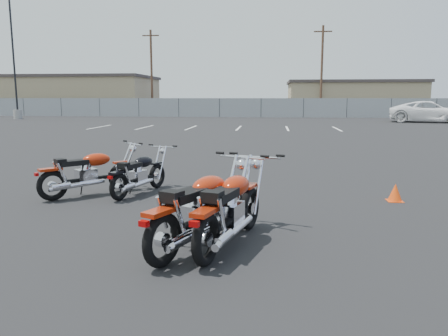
# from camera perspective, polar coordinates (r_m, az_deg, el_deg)

# --- Properties ---
(ground) EXTENTS (120.00, 120.00, 0.00)m
(ground) POSITION_cam_1_polar(r_m,az_deg,el_deg) (7.46, -2.04, -5.65)
(ground) COLOR black
(ground) RESTS_ON ground
(motorcycle_front_red) EXTENTS (1.71, 1.74, 1.01)m
(motorcycle_front_red) POSITION_cam_1_polar(r_m,az_deg,el_deg) (8.92, -17.31, -0.58)
(motorcycle_front_red) COLOR black
(motorcycle_front_red) RESTS_ON ground
(motorcycle_second_black) EXTENTS (0.97, 1.83, 0.90)m
(motorcycle_second_black) POSITION_cam_1_polar(r_m,az_deg,el_deg) (8.83, -11.01, -0.74)
(motorcycle_second_black) COLOR black
(motorcycle_second_black) RESTS_ON ground
(motorcycle_third_red) EXTENTS (1.08, 2.21, 1.09)m
(motorcycle_third_red) POSITION_cam_1_polar(r_m,az_deg,el_deg) (5.65, 0.92, -5.31)
(motorcycle_third_red) COLOR black
(motorcycle_third_red) RESTS_ON ground
(motorcycle_rear_red) EXTENTS (1.37, 2.20, 1.11)m
(motorcycle_rear_red) POSITION_cam_1_polar(r_m,az_deg,el_deg) (5.58, -3.03, -5.44)
(motorcycle_rear_red) COLOR black
(motorcycle_rear_red) RESTS_ON ground
(training_cone_near) EXTENTS (0.28, 0.28, 0.33)m
(training_cone_near) POSITION_cam_1_polar(r_m,az_deg,el_deg) (8.72, 21.46, -2.99)
(training_cone_near) COLOR #FF4A0D
(training_cone_near) RESTS_ON ground
(light_pole_west) EXTENTS (0.80, 0.70, 10.86)m
(light_pole_west) POSITION_cam_1_polar(r_m,az_deg,el_deg) (42.59, -25.56, 9.66)
(light_pole_west) COLOR gray
(light_pole_west) RESTS_ON ground
(chainlink_fence) EXTENTS (80.06, 0.06, 1.80)m
(chainlink_fence) POSITION_cam_1_polar(r_m,az_deg,el_deg) (42.16, 4.86, 7.85)
(chainlink_fence) COLOR gray
(chainlink_fence) RESTS_ON ground
(tan_building_west) EXTENTS (18.40, 10.40, 4.30)m
(tan_building_west) POSITION_cam_1_polar(r_m,az_deg,el_deg) (54.27, -19.14, 9.02)
(tan_building_west) COLOR tan
(tan_building_west) RESTS_ON ground
(tan_building_east) EXTENTS (14.40, 9.40, 3.70)m
(tan_building_east) POSITION_cam_1_polar(r_m,az_deg,el_deg) (51.91, 16.37, 8.83)
(tan_building_east) COLOR tan
(tan_building_east) RESTS_ON ground
(utility_pole_b) EXTENTS (1.80, 0.24, 9.00)m
(utility_pole_b) POSITION_cam_1_polar(r_m,az_deg,el_deg) (48.98, -9.45, 12.38)
(utility_pole_b) COLOR #483021
(utility_pole_b) RESTS_ON ground
(utility_pole_c) EXTENTS (1.80, 0.24, 9.00)m
(utility_pole_c) POSITION_cam_1_polar(r_m,az_deg,el_deg) (46.48, 12.64, 12.46)
(utility_pole_c) COLOR #483021
(utility_pole_c) RESTS_ON ground
(parking_line_stripes) EXTENTS (15.12, 4.00, 0.01)m
(parking_line_stripes) POSITION_cam_1_polar(r_m,az_deg,el_deg) (27.43, -1.21, 5.26)
(parking_line_stripes) COLOR silver
(parking_line_stripes) RESTS_ON ground
(white_van) EXTENTS (4.43, 7.18, 2.54)m
(white_van) POSITION_cam_1_polar(r_m,az_deg,el_deg) (36.94, 25.33, 7.38)
(white_van) COLOR white
(white_van) RESTS_ON ground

